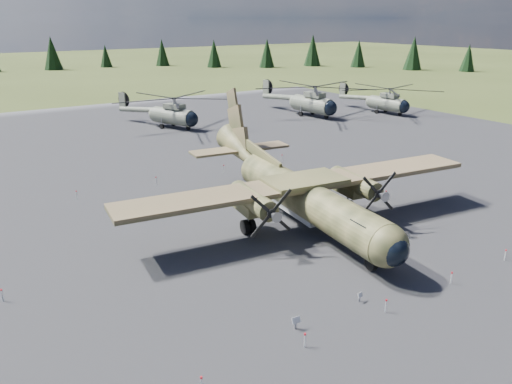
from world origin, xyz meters
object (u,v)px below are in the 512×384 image
helicopter_near (172,106)px  helicopter_mid (312,95)px  helicopter_far (387,96)px  transport_plane (297,188)px

helicopter_near → helicopter_mid: helicopter_mid is taller
helicopter_mid → helicopter_far: helicopter_mid is taller
helicopter_mid → helicopter_far: (12.78, -5.30, -0.52)m
helicopter_near → transport_plane: bearing=-122.9°
transport_plane → helicopter_far: bearing=42.2°
transport_plane → helicopter_mid: 47.85m
transport_plane → helicopter_far: (44.02, 30.93, 0.31)m
helicopter_mid → helicopter_far: size_ratio=1.17×
transport_plane → helicopter_near: transport_plane is taller
helicopter_near → helicopter_mid: size_ratio=0.96×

